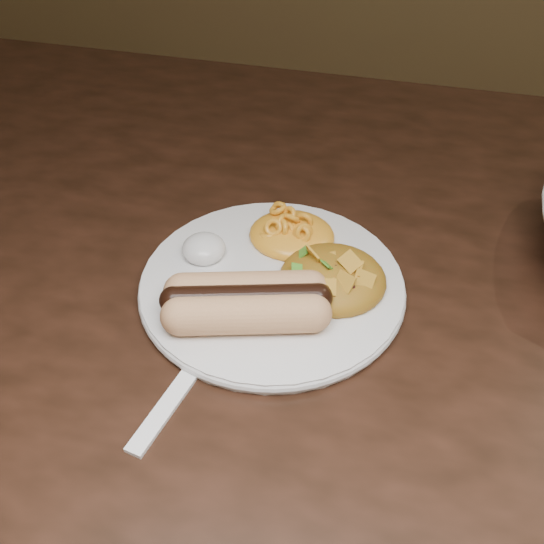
# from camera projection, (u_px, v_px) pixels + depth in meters

# --- Properties ---
(table) EXTENTS (1.60, 0.90, 0.75)m
(table) POSITION_uv_depth(u_px,v_px,m) (386.00, 355.00, 0.67)
(table) COLOR black
(table) RESTS_ON floor
(plate) EXTENTS (0.32, 0.32, 0.01)m
(plate) POSITION_uv_depth(u_px,v_px,m) (272.00, 285.00, 0.60)
(plate) COLOR silver
(plate) RESTS_ON table
(hotdog) EXTENTS (0.13, 0.10, 0.03)m
(hotdog) POSITION_uv_depth(u_px,v_px,m) (246.00, 301.00, 0.55)
(hotdog) COLOR #EDB578
(hotdog) RESTS_ON plate
(mac_and_cheese) EXTENTS (0.10, 0.10, 0.03)m
(mac_and_cheese) POSITION_uv_depth(u_px,v_px,m) (292.00, 225.00, 0.63)
(mac_and_cheese) COLOR gold
(mac_and_cheese) RESTS_ON plate
(sour_cream) EXTENTS (0.06, 0.06, 0.03)m
(sour_cream) POSITION_uv_depth(u_px,v_px,m) (203.00, 245.00, 0.61)
(sour_cream) COLOR silver
(sour_cream) RESTS_ON plate
(taco_salad) EXTENTS (0.10, 0.09, 0.04)m
(taco_salad) POSITION_uv_depth(u_px,v_px,m) (333.00, 270.00, 0.58)
(taco_salad) COLOR #D2460C
(taco_salad) RESTS_ON plate
(fork) EXTENTS (0.04, 0.13, 0.00)m
(fork) POSITION_uv_depth(u_px,v_px,m) (168.00, 404.00, 0.50)
(fork) COLOR white
(fork) RESTS_ON table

